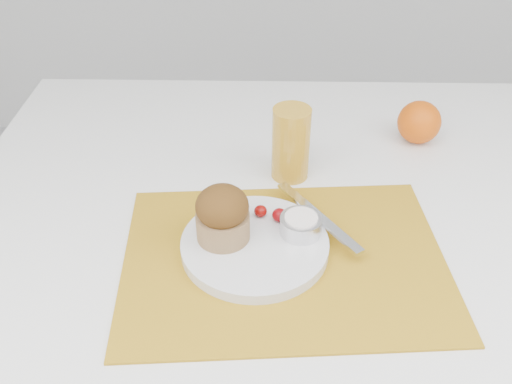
{
  "coord_description": "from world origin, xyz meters",
  "views": [
    {
      "loc": [
        -0.09,
        -0.74,
        1.32
      ],
      "look_at": [
        -0.1,
        -0.04,
        0.8
      ],
      "focal_mm": 40.0,
      "sensor_mm": 36.0,
      "label": 1
    }
  ],
  "objects_px": {
    "juice_glass": "(291,143)",
    "orange": "(419,122)",
    "table": "(305,330)",
    "muffin": "(223,215)",
    "plate": "(255,245)"
  },
  "relations": [
    {
      "from": "table",
      "to": "muffin",
      "type": "distance_m",
      "value": 0.49
    },
    {
      "from": "orange",
      "to": "muffin",
      "type": "relative_size",
      "value": 0.87
    },
    {
      "from": "juice_glass",
      "to": "muffin",
      "type": "relative_size",
      "value": 1.4
    },
    {
      "from": "plate",
      "to": "orange",
      "type": "relative_size",
      "value": 2.69
    },
    {
      "from": "plate",
      "to": "table",
      "type": "bearing_deg",
      "value": 58.99
    },
    {
      "from": "table",
      "to": "plate",
      "type": "bearing_deg",
      "value": -121.01
    },
    {
      "from": "juice_glass",
      "to": "plate",
      "type": "bearing_deg",
      "value": -105.8
    },
    {
      "from": "muffin",
      "to": "orange",
      "type": "bearing_deg",
      "value": 41.75
    },
    {
      "from": "juice_glass",
      "to": "muffin",
      "type": "height_order",
      "value": "juice_glass"
    },
    {
      "from": "juice_glass",
      "to": "orange",
      "type": "bearing_deg",
      "value": 26.03
    },
    {
      "from": "table",
      "to": "muffin",
      "type": "bearing_deg",
      "value": -132.76
    },
    {
      "from": "table",
      "to": "juice_glass",
      "type": "relative_size",
      "value": 9.31
    },
    {
      "from": "plate",
      "to": "juice_glass",
      "type": "xyz_separation_m",
      "value": [
        0.06,
        0.2,
        0.05
      ]
    },
    {
      "from": "table",
      "to": "plate",
      "type": "relative_size",
      "value": 5.56
    },
    {
      "from": "table",
      "to": "plate",
      "type": "distance_m",
      "value": 0.43
    }
  ]
}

